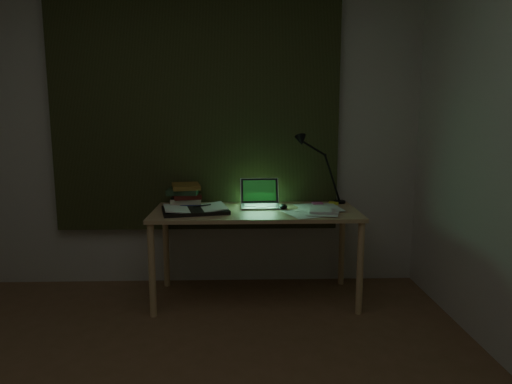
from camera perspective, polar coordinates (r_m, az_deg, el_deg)
The scene contains 11 objects.
wall_back at distance 3.62m, azimuth -7.42°, elevation 8.03°, with size 3.50×0.00×2.50m, color beige.
curtain at distance 3.58m, azimuth -7.55°, elevation 11.21°, with size 2.20×0.06×2.00m, color #2C2E17.
desk at distance 3.35m, azimuth -0.06°, elevation -7.88°, with size 1.47×0.64×0.67m, color tan, non-canonical shape.
laptop at distance 3.35m, azimuth 0.59°, elevation -0.20°, with size 0.29×0.33×0.21m, color #ADACB1, non-canonical shape.
open_textbook at distance 3.23m, azimuth -7.63°, elevation -2.16°, with size 0.45×0.32×0.04m, color silver, non-canonical shape.
book_stack at distance 3.45m, azimuth -8.84°, elevation -0.31°, with size 0.22×0.26×0.18m, color silver, non-canonical shape.
loose_papers at distance 3.25m, azimuth 7.08°, elevation -2.24°, with size 0.34×0.37×0.02m, color silver, non-canonical shape.
mouse at distance 3.31m, azimuth 3.43°, elevation -1.85°, with size 0.06×0.09×0.04m, color black.
sticky_yellow at distance 3.55m, azimuth 9.69°, elevation -1.35°, with size 0.07×0.07×0.02m, color yellow.
sticky_pink at distance 3.50m, azimuth 7.67°, elevation -1.45°, with size 0.08×0.08×0.02m, color #D65395.
desk_lamp at distance 3.56m, azimuth 10.48°, elevation 2.66°, with size 0.34×0.26×0.51m, color black, non-canonical shape.
Camera 1 is at (0.35, -1.60, 1.32)m, focal length 32.00 mm.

